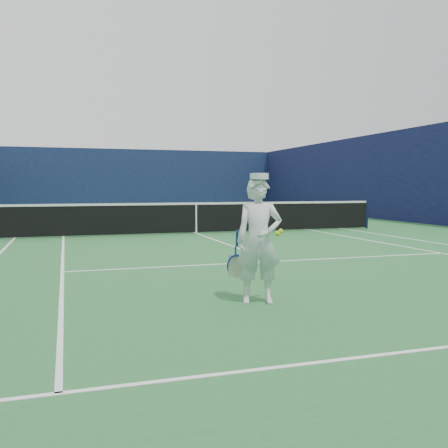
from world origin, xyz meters
name	(u,v)px	position (x,y,z in m)	size (l,w,h in m)	color
ground	(196,233)	(0.00, 0.00, 0.00)	(80.00, 80.00, 0.00)	#286A33
court_markings	(196,233)	(0.00, 0.00, 0.00)	(11.03, 23.83, 0.01)	white
windscreen_fence	(196,172)	(0.00, 0.00, 2.00)	(20.12, 36.12, 4.00)	#101B3C
tennis_net	(196,216)	(0.00, 0.00, 0.55)	(12.88, 0.09, 1.07)	#141E4C
tennis_player	(259,240)	(-1.64, -9.62, 0.83)	(0.73, 0.62, 1.69)	white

